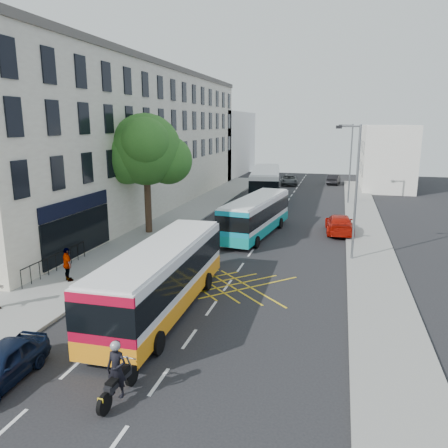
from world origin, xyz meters
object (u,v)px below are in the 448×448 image
Objects in this scene: lamp_far at (350,159)px; pedestrian_far at (67,265)px; street_tree at (146,150)px; bus_mid at (256,215)px; motorbike at (117,372)px; distant_car_grey at (289,180)px; bus_near at (162,277)px; bus_far at (266,184)px; distant_car_dark at (334,179)px; parked_car_blue at (0,365)px; lamp_near at (355,186)px; red_hatchback at (339,224)px; parked_car_silver at (112,286)px.

lamp_far is 4.45× the size of pedestrian_far.
street_tree is 9.43m from bus_mid.
distant_car_grey is (-0.55, 49.29, -0.26)m from motorbike.
bus_far reaches higher than bus_near.
bus_far reaches higher than motorbike.
street_tree is at bearing 73.71° from distant_car_dark.
lamp_far is 37.02m from motorbike.
bus_mid is 15.26m from bus_far.
lamp_far is at bearing 70.14° from parked_car_blue.
lamp_near is 0.77× the size of bus_mid.
bus_far is at bearing 96.24° from motorbike.
distant_car_dark is (5.90, 2.17, 0.03)m from distant_car_grey.
lamp_near reaches higher than bus_mid.
bus_mid is 31.01m from distant_car_dark.
motorbike is 11.03m from pedestrian_far.
bus_far is at bearing -102.02° from distant_car_grey.
lamp_far is 1.61× the size of red_hatchback.
parked_car_silver is at bearing 87.12° from parked_car_blue.
lamp_near is at bearing 52.93° from parked_car_blue.
red_hatchback is at bearing 97.63° from distant_car_dark.
street_tree reaches higher than bus_mid.
lamp_far is 0.64× the size of bus_far.
bus_mid is 5.79× the size of pedestrian_far.
parked_car_silver is 2.18× the size of pedestrian_far.
distant_car_dark is 2.31× the size of pedestrian_far.
distant_car_dark is at bearing -68.32° from pedestrian_far.
street_tree is 22.57m from lamp_far.
bus_far is 3.03× the size of distant_car_dark.
pedestrian_far is (-6.11, 1.91, -0.54)m from bus_near.
pedestrian_far reaches higher than parked_car_blue.
lamp_far is 3.64× the size of motorbike.
bus_mid is at bearing 16.08° from red_hatchback.
red_hatchback is (-0.70, 6.93, -3.90)m from lamp_near.
street_tree is 1.10× the size of lamp_far.
bus_mid is 2.09× the size of red_hatchback.
motorbike is 49.30m from distant_car_grey.
red_hatchback is at bearing -93.05° from lamp_far.
parked_car_blue is (-2.88, -6.52, -0.96)m from bus_near.
pedestrian_far reaches higher than red_hatchback.
lamp_near is at bearing 91.79° from red_hatchback.
lamp_far is at bearing 82.75° from motorbike.
bus_far reaches higher than distant_car_dark.
motorbike reaches higher than red_hatchback.
distant_car_grey is (-6.87, 26.20, -0.06)m from red_hatchback.
lamp_near reaches higher than distant_car_dark.
parked_car_blue is at bearing -173.90° from motorbike.
lamp_far reaches higher than bus_far.
distant_car_grey reaches higher than parked_car_blue.
red_hatchback reaches higher than parked_car_blue.
bus_near is 18.37m from red_hatchback.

